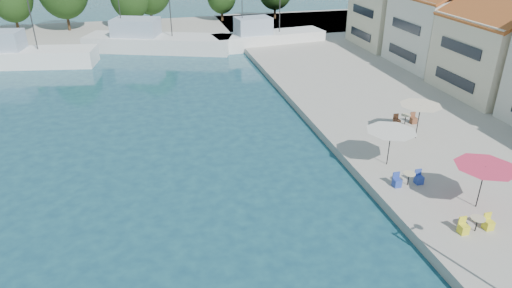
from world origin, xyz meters
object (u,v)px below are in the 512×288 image
object	(u,v)px
trawler_04	(266,39)
umbrella_pink	(485,171)
umbrella_white	(391,135)
umbrella_cream	(420,109)
trawler_03	(155,42)
trawler_02	(21,56)

from	to	relation	value
trawler_04	umbrella_pink	world-z (taller)	trawler_04
umbrella_white	umbrella_cream	xyz separation A→B (m)	(3.84, 3.00, 0.17)
umbrella_cream	trawler_03	bearing A→B (deg)	117.46
trawler_03	trawler_04	size ratio (longest dim) A/B	1.26
umbrella_white	umbrella_cream	distance (m)	4.87
trawler_03	umbrella_white	xyz separation A→B (m)	(12.48, -34.40, 1.56)
umbrella_pink	umbrella_cream	world-z (taller)	umbrella_cream
trawler_02	trawler_03	xyz separation A→B (m)	(14.40, 3.23, -0.00)
trawler_02	umbrella_cream	bearing A→B (deg)	-33.02
trawler_02	trawler_03	world-z (taller)	same
trawler_04	umbrella_pink	xyz separation A→B (m)	(1.15, -38.12, 1.69)
trawler_03	umbrella_pink	xyz separation A→B (m)	(14.75, -39.81, 1.69)
umbrella_white	trawler_02	bearing A→B (deg)	130.77
trawler_03	umbrella_pink	distance (m)	42.49
trawler_02	trawler_03	bearing A→B (deg)	22.15
umbrella_white	umbrella_cream	bearing A→B (deg)	37.98
trawler_03	trawler_02	bearing A→B (deg)	-147.28
umbrella_cream	trawler_02	bearing A→B (deg)	137.47
trawler_02	umbrella_white	size ratio (longest dim) A/B	4.97
trawler_03	umbrella_cream	size ratio (longest dim) A/B	6.38
trawler_02	umbrella_pink	size ratio (longest dim) A/B	4.88
trawler_04	umbrella_cream	xyz separation A→B (m)	(2.73, -29.71, 1.73)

